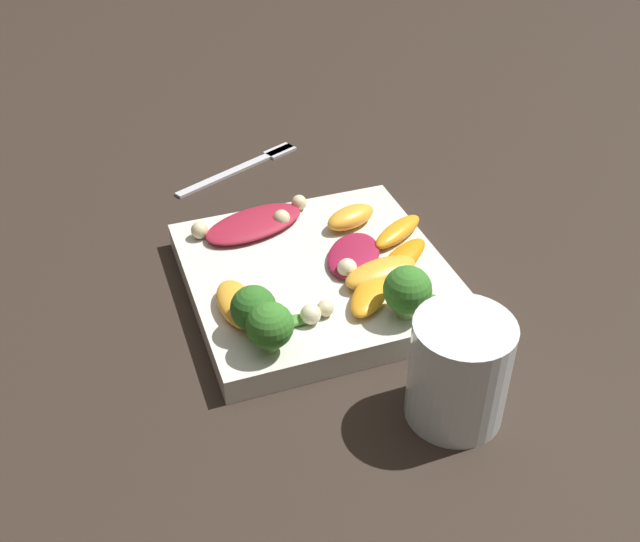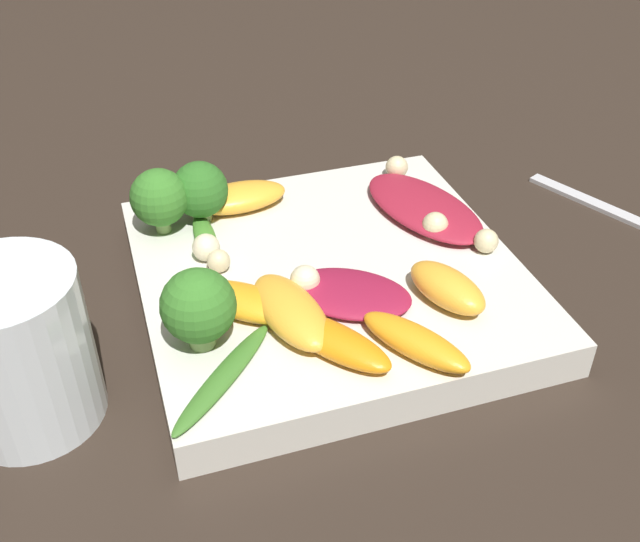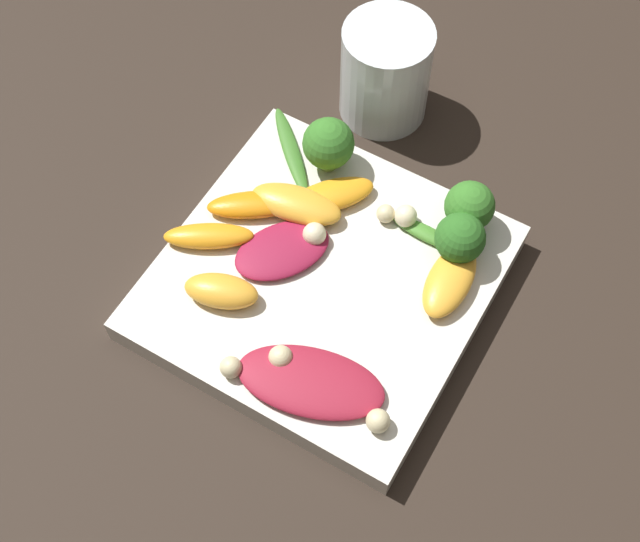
{
  "view_description": "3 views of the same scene",
  "coord_description": "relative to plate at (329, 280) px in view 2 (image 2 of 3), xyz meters",
  "views": [
    {
      "loc": [
        -0.19,
        -0.54,
        0.45
      ],
      "look_at": [
        -0.0,
        -0.02,
        0.03
      ],
      "focal_mm": 42.0,
      "sensor_mm": 36.0,
      "label": 1
    },
    {
      "loc": [
        0.37,
        -0.13,
        0.31
      ],
      "look_at": [
        0.01,
        -0.01,
        0.03
      ],
      "focal_mm": 42.0,
      "sensor_mm": 36.0,
      "label": 2
    },
    {
      "loc": [
        -0.17,
        0.3,
        0.63
      ],
      "look_at": [
        0.0,
        0.0,
        0.04
      ],
      "focal_mm": 50.0,
      "sensor_mm": 36.0,
      "label": 3
    }
  ],
  "objects": [
    {
      "name": "ground_plane",
      "position": [
        0.0,
        0.0,
        -0.01
      ],
      "size": [
        2.4,
        2.4,
        0.0
      ],
      "primitive_type": "plane",
      "color": "#2D231C"
    },
    {
      "name": "plate",
      "position": [
        0.0,
        0.0,
        0.0
      ],
      "size": [
        0.24,
        0.24,
        0.02
      ],
      "color": "silver",
      "rests_on": "ground_plane"
    },
    {
      "name": "drinking_glass",
      "position": [
        0.05,
        -0.19,
        0.03
      ],
      "size": [
        0.08,
        0.08,
        0.09
      ],
      "color": "white",
      "rests_on": "ground_plane"
    },
    {
      "name": "radicchio_leaf_0",
      "position": [
        0.04,
        0.0,
        0.02
      ],
      "size": [
        0.08,
        0.09,
        0.01
      ],
      "color": "maroon",
      "rests_on": "plate"
    },
    {
      "name": "radicchio_leaf_1",
      "position": [
        -0.04,
        0.08,
        0.02
      ],
      "size": [
        0.12,
        0.08,
        0.01
      ],
      "color": "maroon",
      "rests_on": "plate"
    },
    {
      "name": "orange_segment_0",
      "position": [
        0.06,
        0.06,
        0.02
      ],
      "size": [
        0.06,
        0.05,
        0.02
      ],
      "color": "#FCAD33",
      "rests_on": "plate"
    },
    {
      "name": "orange_segment_1",
      "position": [
        0.09,
        0.02,
        0.02
      ],
      "size": [
        0.07,
        0.06,
        0.02
      ],
      "color": "orange",
      "rests_on": "plate"
    },
    {
      "name": "orange_segment_2",
      "position": [
        0.08,
        -0.02,
        0.02
      ],
      "size": [
        0.08,
        0.06,
        0.01
      ],
      "color": "orange",
      "rests_on": "plate"
    },
    {
      "name": "orange_segment_3",
      "position": [
        0.05,
        -0.04,
        0.02
      ],
      "size": [
        0.08,
        0.05,
        0.02
      ],
      "color": "#FCAD33",
      "rests_on": "plate"
    },
    {
      "name": "orange_segment_4",
      "position": [
        -0.09,
        -0.04,
        0.02
      ],
      "size": [
        0.04,
        0.07,
        0.02
      ],
      "color": "#FCAD33",
      "rests_on": "plate"
    },
    {
      "name": "orange_segment_5",
      "position": [
        0.03,
        -0.06,
        0.02
      ],
      "size": [
        0.07,
        0.07,
        0.02
      ],
      "color": "orange",
      "rests_on": "plate"
    },
    {
      "name": "broccoli_floret_0",
      "position": [
        0.05,
        -0.09,
        0.04
      ],
      "size": [
        0.04,
        0.04,
        0.05
      ],
      "color": "#84AD5B",
      "rests_on": "plate"
    },
    {
      "name": "broccoli_floret_1",
      "position": [
        -0.08,
        -0.07,
        0.04
      ],
      "size": [
        0.04,
        0.04,
        0.04
      ],
      "color": "#7A9E51",
      "rests_on": "plate"
    },
    {
      "name": "broccoli_floret_2",
      "position": [
        -0.07,
        -0.1,
        0.04
      ],
      "size": [
        0.04,
        0.04,
        0.05
      ],
      "color": "#84AD5B",
      "rests_on": "plate"
    },
    {
      "name": "arugula_sprig_0",
      "position": [
        0.08,
        -0.09,
        0.02
      ],
      "size": [
        0.08,
        0.08,
        0.01
      ],
      "color": "#3D7528",
      "rests_on": "plate"
    },
    {
      "name": "arugula_sprig_1",
      "position": [
        -0.05,
        -0.07,
        0.02
      ],
      "size": [
        0.06,
        0.02,
        0.01
      ],
      "color": "#47842D",
      "rests_on": "plate"
    },
    {
      "name": "macadamia_nut_0",
      "position": [
        -0.09,
        0.09,
        0.02
      ],
      "size": [
        0.02,
        0.02,
        0.02
      ],
      "color": "beige",
      "rests_on": "plate"
    },
    {
      "name": "macadamia_nut_1",
      "position": [
        -0.01,
        0.08,
        0.02
      ],
      "size": [
        0.02,
        0.02,
        0.02
      ],
      "color": "beige",
      "rests_on": "plate"
    },
    {
      "name": "macadamia_nut_2",
      "position": [
        -0.02,
        -0.07,
        0.02
      ],
      "size": [
        0.02,
        0.02,
        0.02
      ],
      "color": "beige",
      "rests_on": "plate"
    },
    {
      "name": "macadamia_nut_3",
      "position": [
        0.02,
        -0.02,
        0.02
      ],
      "size": [
        0.02,
        0.02,
        0.02
      ],
      "color": "beige",
      "rests_on": "plate"
    },
    {
      "name": "macadamia_nut_4",
      "position": [
        -0.03,
        -0.07,
        0.02
      ],
      "size": [
        0.02,
        0.02,
        0.02
      ],
      "color": "beige",
      "rests_on": "plate"
    },
    {
      "name": "macadamia_nut_5",
      "position": [
        0.02,
        0.1,
        0.02
      ],
      "size": [
        0.02,
        0.02,
        0.02
      ],
      "color": "beige",
      "rests_on": "plate"
    }
  ]
}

